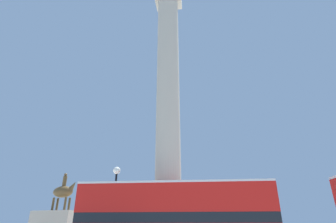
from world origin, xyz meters
TOP-DOWN VIEW (x-y plane):
  - monument_column at (0.00, 0.00)m, footprint 5.30×5.30m
  - bus_b at (0.94, -3.92)m, footprint 11.32×2.98m
  - street_lamp at (-3.44, -1.98)m, footprint 0.52×0.52m

SIDE VIEW (x-z plane):
  - bus_b at x=0.94m, z-range 0.23..4.53m
  - street_lamp at x=-3.44m, z-range 0.84..6.67m
  - monument_column at x=0.00m, z-range -2.89..22.51m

